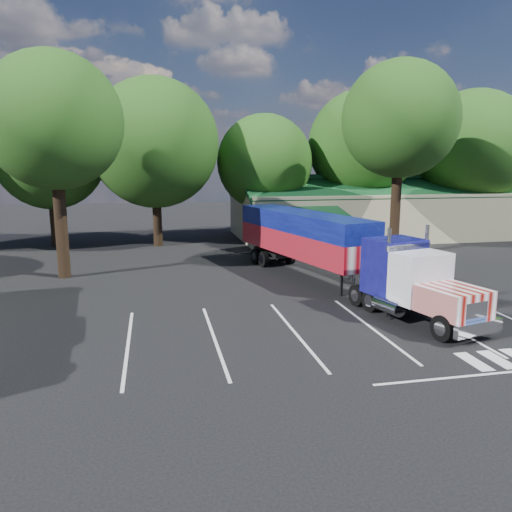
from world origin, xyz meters
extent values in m
plane|color=black|center=(0.00, 0.00, 0.00)|extent=(120.00, 120.00, 0.00)
cube|color=tan|center=(14.00, 18.00, 2.00)|extent=(24.00, 11.00, 4.00)
cube|color=#134523|center=(14.00, 15.60, 4.50)|extent=(24.20, 6.25, 2.10)
cube|color=#134523|center=(14.00, 20.40, 4.50)|extent=(24.20, 6.25, 2.10)
cube|color=tan|center=(6.00, 12.30, 1.40)|extent=(5.00, 2.50, 2.80)
cube|color=#134523|center=(6.00, 11.00, 2.90)|extent=(5.40, 3.19, 0.80)
cylinder|color=black|center=(-13.00, 17.80, 2.00)|extent=(0.70, 0.70, 4.00)
sphere|color=#224B15|center=(-13.00, 17.80, 7.15)|extent=(8.40, 8.40, 8.40)
cylinder|color=black|center=(-5.00, 16.20, 2.15)|extent=(0.70, 0.70, 4.30)
sphere|color=#224B15|center=(-5.00, 16.20, 8.05)|extent=(10.00, 10.00, 10.00)
cylinder|color=black|center=(4.00, 17.50, 1.80)|extent=(0.70, 0.70, 3.60)
sphere|color=#224B15|center=(4.00, 17.50, 6.60)|extent=(8.00, 8.00, 8.00)
cylinder|color=black|center=(13.00, 18.00, 2.25)|extent=(0.70, 0.70, 4.50)
sphere|color=#224B15|center=(13.00, 18.00, 8.10)|extent=(9.60, 9.60, 9.60)
cylinder|color=black|center=(23.00, 16.80, 1.95)|extent=(0.70, 0.70, 3.90)
sphere|color=#224B15|center=(23.00, 16.80, 7.80)|extent=(10.40, 10.40, 10.40)
cylinder|color=black|center=(-10.50, 6.00, 3.00)|extent=(0.70, 0.70, 6.00)
sphere|color=#224B15|center=(-10.50, 6.00, 8.85)|extent=(7.60, 7.60, 7.60)
cylinder|color=black|center=(11.50, 8.50, 3.25)|extent=(0.70, 0.70, 6.50)
sphere|color=#224B15|center=(11.50, 8.50, 9.50)|extent=(8.00, 8.00, 8.00)
cube|color=black|center=(5.44, -5.20, 0.69)|extent=(2.44, 6.43, 0.23)
cube|color=white|center=(6.28, -8.52, 0.59)|extent=(2.27, 0.78, 0.50)
cube|color=white|center=(6.23, -8.34, 1.14)|extent=(1.09, 0.37, 0.82)
cube|color=white|center=(5.98, -7.32, 1.32)|extent=(2.57, 2.64, 1.05)
cube|color=silver|center=(5.53, -5.55, 1.87)|extent=(2.57, 1.97, 2.10)
cube|color=black|center=(5.68, -6.13, 2.33)|extent=(2.06, 0.58, 0.91)
cube|color=white|center=(5.34, -4.80, 3.06)|extent=(2.33, 0.67, 0.23)
cube|color=#0E0C58|center=(5.13, -3.96, 2.06)|extent=(2.66, 2.33, 2.47)
cylinder|color=white|center=(4.31, -5.01, 2.38)|extent=(0.20, 0.20, 3.11)
cylinder|color=white|center=(6.35, -4.50, 2.38)|extent=(0.20, 0.20, 3.11)
cylinder|color=white|center=(4.23, -5.41, 0.69)|extent=(0.94, 1.56, 0.60)
cylinder|color=white|center=(6.62, -4.81, 0.69)|extent=(0.94, 1.56, 0.60)
cube|color=silver|center=(3.20, 3.75, 1.96)|extent=(5.15, 11.92, 1.37)
cube|color=#090D56|center=(3.20, 3.75, 3.20)|extent=(5.15, 11.92, 1.10)
cube|color=black|center=(2.27, 7.48, 0.78)|extent=(1.84, 3.37, 0.32)
cube|color=black|center=(3.78, -1.19, 0.64)|extent=(0.13, 0.13, 1.28)
cube|color=black|center=(5.02, -0.88, 0.64)|extent=(0.13, 0.13, 1.28)
cube|color=white|center=(1.76, 9.52, 0.41)|extent=(2.15, 0.64, 0.11)
cylinder|color=black|center=(5.16, -8.00, 0.50)|extent=(0.55, 1.05, 1.01)
cylinder|color=black|center=(7.02, -7.53, 0.50)|extent=(0.55, 1.05, 1.01)
cylinder|color=black|center=(4.14, -3.92, 0.50)|extent=(0.55, 1.05, 1.01)
cylinder|color=black|center=(6.00, -3.46, 0.50)|extent=(0.55, 1.05, 1.01)
cylinder|color=black|center=(3.89, -2.95, 0.50)|extent=(0.55, 1.05, 1.01)
cylinder|color=black|center=(5.75, -2.48, 0.50)|extent=(0.55, 1.05, 1.01)
cylinder|color=black|center=(1.51, 6.53, 0.50)|extent=(0.55, 1.05, 1.01)
cylinder|color=black|center=(3.38, 7.00, 0.50)|extent=(0.55, 1.05, 1.01)
cylinder|color=black|center=(1.25, 7.60, 0.50)|extent=(0.55, 1.05, 1.01)
cylinder|color=black|center=(3.11, 8.06, 0.50)|extent=(0.55, 1.05, 1.01)
imported|color=black|center=(4.50, -4.98, 0.91)|extent=(0.47, 0.69, 1.81)
imported|color=black|center=(5.50, 1.63, 0.41)|extent=(0.75, 1.61, 0.82)
imported|color=#ACADB4|center=(11.13, 14.00, 0.70)|extent=(4.36, 1.92, 1.39)
camera|label=1|loc=(-5.31, -24.04, 6.63)|focal=35.00mm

